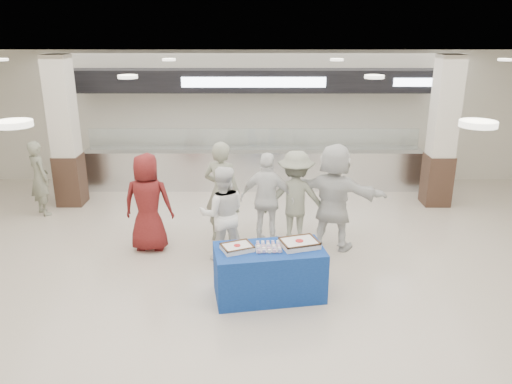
{
  "coord_description": "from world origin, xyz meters",
  "views": [
    {
      "loc": [
        0.07,
        -6.19,
        3.78
      ],
      "look_at": [
        0.06,
        1.6,
        1.15
      ],
      "focal_mm": 35.0,
      "sensor_mm": 36.0,
      "label": 1
    }
  ],
  "objects_px": {
    "civilian_maroon": "(148,203)",
    "cupcake_tray": "(269,247)",
    "soldier_a": "(222,192)",
    "soldier_b": "(295,198)",
    "soldier_bg": "(40,178)",
    "civilian_white": "(334,197)",
    "sheet_cake_right": "(299,243)",
    "chef_short": "(268,200)",
    "chef_tall": "(223,214)",
    "display_table": "(269,272)",
    "sheet_cake_left": "(237,247)"
  },
  "relations": [
    {
      "from": "civilian_maroon",
      "to": "cupcake_tray",
      "type": "bearing_deg",
      "value": 144.39
    },
    {
      "from": "soldier_a",
      "to": "soldier_b",
      "type": "relative_size",
      "value": 1.09
    },
    {
      "from": "soldier_bg",
      "to": "civilian_white",
      "type": "bearing_deg",
      "value": -151.64
    },
    {
      "from": "sheet_cake_right",
      "to": "soldier_bg",
      "type": "height_order",
      "value": "soldier_bg"
    },
    {
      "from": "soldier_bg",
      "to": "chef_short",
      "type": "bearing_deg",
      "value": -153.66
    },
    {
      "from": "sheet_cake_right",
      "to": "chef_tall",
      "type": "xyz_separation_m",
      "value": [
        -1.17,
        1.12,
        0.01
      ]
    },
    {
      "from": "sheet_cake_right",
      "to": "chef_short",
      "type": "xyz_separation_m",
      "value": [
        -0.42,
        1.73,
        0.04
      ]
    },
    {
      "from": "civilian_maroon",
      "to": "civilian_white",
      "type": "distance_m",
      "value": 3.21
    },
    {
      "from": "display_table",
      "to": "chef_tall",
      "type": "height_order",
      "value": "chef_tall"
    },
    {
      "from": "soldier_bg",
      "to": "sheet_cake_left",
      "type": "bearing_deg",
      "value": -174.58
    },
    {
      "from": "sheet_cake_right",
      "to": "civilian_white",
      "type": "distance_m",
      "value": 1.75
    },
    {
      "from": "display_table",
      "to": "cupcake_tray",
      "type": "xyz_separation_m",
      "value": [
        -0.01,
        -0.01,
        0.4
      ]
    },
    {
      "from": "civilian_maroon",
      "to": "soldier_a",
      "type": "relative_size",
      "value": 0.93
    },
    {
      "from": "sheet_cake_left",
      "to": "civilian_maroon",
      "type": "height_order",
      "value": "civilian_maroon"
    },
    {
      "from": "cupcake_tray",
      "to": "soldier_a",
      "type": "xyz_separation_m",
      "value": [
        -0.79,
        1.97,
        0.15
      ]
    },
    {
      "from": "sheet_cake_left",
      "to": "civilian_white",
      "type": "xyz_separation_m",
      "value": [
        1.61,
        1.72,
        0.15
      ]
    },
    {
      "from": "sheet_cake_left",
      "to": "soldier_b",
      "type": "distance_m",
      "value": 2.13
    },
    {
      "from": "sheet_cake_right",
      "to": "chef_tall",
      "type": "height_order",
      "value": "chef_tall"
    },
    {
      "from": "cupcake_tray",
      "to": "soldier_b",
      "type": "bearing_deg",
      "value": 74.53
    },
    {
      "from": "civilian_white",
      "to": "soldier_bg",
      "type": "xyz_separation_m",
      "value": [
        -5.79,
        1.64,
        -0.17
      ]
    },
    {
      "from": "civilian_maroon",
      "to": "soldier_bg",
      "type": "bearing_deg",
      "value": -30.81
    },
    {
      "from": "chef_tall",
      "to": "cupcake_tray",
      "type": "bearing_deg",
      "value": 113.19
    },
    {
      "from": "chef_short",
      "to": "display_table",
      "type": "bearing_deg",
      "value": 102.66
    },
    {
      "from": "soldier_b",
      "to": "soldier_bg",
      "type": "bearing_deg",
      "value": -10.24
    },
    {
      "from": "soldier_b",
      "to": "civilian_maroon",
      "type": "bearing_deg",
      "value": 11.27
    },
    {
      "from": "display_table",
      "to": "soldier_bg",
      "type": "bearing_deg",
      "value": 134.97
    },
    {
      "from": "sheet_cake_left",
      "to": "soldier_bg",
      "type": "xyz_separation_m",
      "value": [
        -4.18,
        3.35,
        -0.02
      ]
    },
    {
      "from": "soldier_a",
      "to": "chef_tall",
      "type": "height_order",
      "value": "soldier_a"
    },
    {
      "from": "chef_tall",
      "to": "soldier_b",
      "type": "bearing_deg",
      "value": -160.17
    },
    {
      "from": "display_table",
      "to": "civilian_white",
      "type": "relative_size",
      "value": 0.82
    },
    {
      "from": "sheet_cake_right",
      "to": "civilian_white",
      "type": "bearing_deg",
      "value": 65.58
    },
    {
      "from": "sheet_cake_right",
      "to": "chef_short",
      "type": "relative_size",
      "value": 0.36
    },
    {
      "from": "chef_tall",
      "to": "display_table",
      "type": "bearing_deg",
      "value": 113.79
    },
    {
      "from": "soldier_a",
      "to": "chef_short",
      "type": "xyz_separation_m",
      "value": [
        0.81,
        -0.14,
        -0.08
      ]
    },
    {
      "from": "display_table",
      "to": "civilian_maroon",
      "type": "distance_m",
      "value": 2.65
    },
    {
      "from": "sheet_cake_left",
      "to": "soldier_b",
      "type": "xyz_separation_m",
      "value": [
        0.96,
        1.9,
        0.06
      ]
    },
    {
      "from": "soldier_a",
      "to": "civilian_white",
      "type": "height_order",
      "value": "civilian_white"
    },
    {
      "from": "sheet_cake_left",
      "to": "soldier_b",
      "type": "height_order",
      "value": "soldier_b"
    },
    {
      "from": "sheet_cake_right",
      "to": "civilian_maroon",
      "type": "relative_size",
      "value": 0.35
    },
    {
      "from": "display_table",
      "to": "soldier_bg",
      "type": "xyz_separation_m",
      "value": [
        -4.63,
        3.31,
        0.4
      ]
    },
    {
      "from": "cupcake_tray",
      "to": "chef_short",
      "type": "relative_size",
      "value": 0.23
    },
    {
      "from": "civilian_white",
      "to": "chef_tall",
      "type": "bearing_deg",
      "value": 34.99
    },
    {
      "from": "cupcake_tray",
      "to": "soldier_b",
      "type": "relative_size",
      "value": 0.22
    },
    {
      "from": "cupcake_tray",
      "to": "sheet_cake_left",
      "type": "bearing_deg",
      "value": -175.82
    },
    {
      "from": "chef_short",
      "to": "soldier_bg",
      "type": "bearing_deg",
      "value": -4.8
    },
    {
      "from": "sheet_cake_right",
      "to": "civilian_maroon",
      "type": "bearing_deg",
      "value": 148.6
    },
    {
      "from": "chef_tall",
      "to": "civilian_white",
      "type": "xyz_separation_m",
      "value": [
        1.89,
        0.47,
        0.13
      ]
    },
    {
      "from": "sheet_cake_left",
      "to": "chef_tall",
      "type": "relative_size",
      "value": 0.32
    },
    {
      "from": "civilian_maroon",
      "to": "civilian_white",
      "type": "bearing_deg",
      "value": -176.02
    },
    {
      "from": "sheet_cake_left",
      "to": "soldier_a",
      "type": "relative_size",
      "value": 0.28
    }
  ]
}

